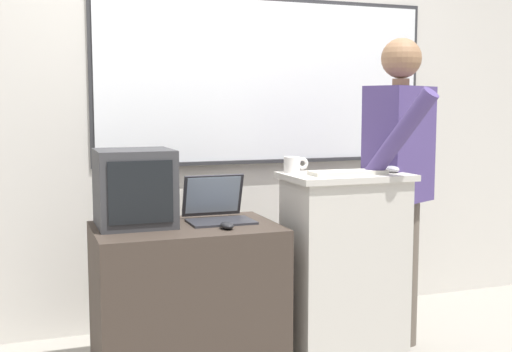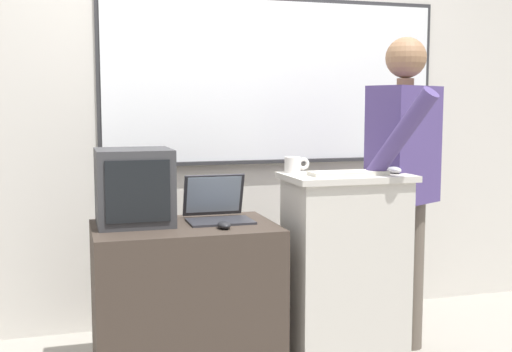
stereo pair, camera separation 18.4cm
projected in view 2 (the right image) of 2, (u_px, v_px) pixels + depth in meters
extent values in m
cube|color=beige|center=(210.00, 90.00, 3.95)|extent=(6.40, 0.12, 2.88)
cube|color=#2D2D30|center=(275.00, 81.00, 3.99)|extent=(2.17, 0.02, 1.03)
cube|color=white|center=(275.00, 81.00, 3.99)|extent=(2.12, 0.02, 0.98)
cube|color=#2D2D30|center=(275.00, 161.00, 4.03)|extent=(1.90, 0.04, 0.02)
cube|color=#BCB7AD|center=(345.00, 276.00, 3.24)|extent=(0.56, 0.37, 0.98)
cube|color=#BCB7AD|center=(346.00, 177.00, 3.19)|extent=(0.61, 0.41, 0.03)
cube|color=#382D26|center=(186.00, 304.00, 3.12)|extent=(0.87, 0.58, 0.78)
cylinder|color=brown|center=(389.00, 282.00, 3.40)|extent=(0.13, 0.13, 0.83)
cylinder|color=brown|center=(412.00, 275.00, 3.56)|extent=(0.13, 0.13, 0.83)
cube|color=#473870|center=(404.00, 145.00, 3.40)|extent=(0.46, 0.38, 0.62)
cylinder|color=#8C6647|center=(405.00, 82.00, 3.37)|extent=(0.09, 0.09, 0.04)
sphere|color=#8C6647|center=(406.00, 58.00, 3.35)|extent=(0.21, 0.21, 0.21)
cylinder|color=#473870|center=(397.00, 141.00, 3.07)|extent=(0.27, 0.42, 0.52)
cylinder|color=#473870|center=(427.00, 148.00, 3.56)|extent=(0.08, 0.08, 0.59)
cube|color=#28282D|center=(220.00, 221.00, 3.15)|extent=(0.31, 0.22, 0.01)
cube|color=#28282D|center=(214.00, 195.00, 3.27)|extent=(0.31, 0.08, 0.22)
cube|color=#8C9EB2|center=(214.00, 195.00, 3.26)|extent=(0.28, 0.07, 0.19)
cube|color=beige|center=(348.00, 173.00, 3.13)|extent=(0.39, 0.12, 0.02)
ellipsoid|color=black|center=(224.00, 225.00, 2.98)|extent=(0.06, 0.10, 0.03)
ellipsoid|color=#BCBCC1|center=(394.00, 170.00, 3.22)|extent=(0.06, 0.10, 0.03)
cube|color=#333335|center=(134.00, 187.00, 3.08)|extent=(0.36, 0.35, 0.37)
cube|color=black|center=(138.00, 192.00, 2.91)|extent=(0.29, 0.01, 0.28)
cylinder|color=silver|center=(292.00, 165.00, 3.24)|extent=(0.08, 0.08, 0.08)
torus|color=silver|center=(303.00, 164.00, 3.26)|extent=(0.06, 0.02, 0.06)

